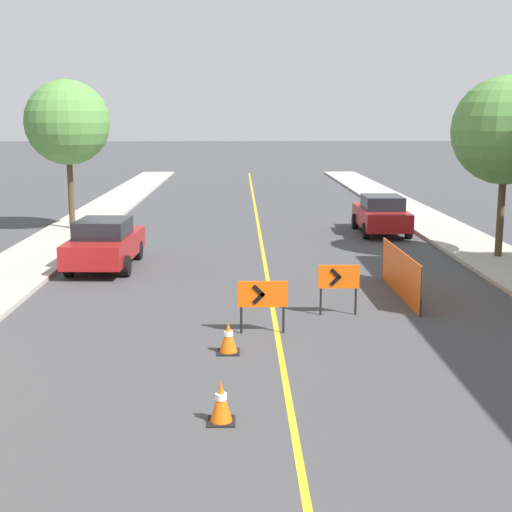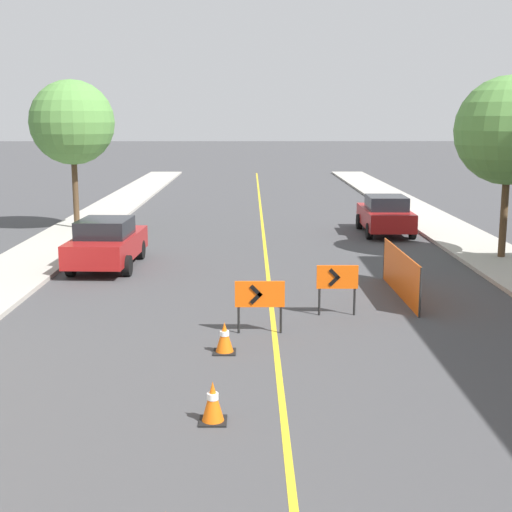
% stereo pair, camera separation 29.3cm
% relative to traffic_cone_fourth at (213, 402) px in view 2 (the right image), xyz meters
% --- Properties ---
extents(lane_stripe, '(0.12, 65.66, 0.01)m').
position_rel_traffic_cone_fourth_xyz_m(lane_stripe, '(1.13, 18.31, -0.33)').
color(lane_stripe, gold).
rests_on(lane_stripe, ground_plane).
extents(sidewalk_left, '(2.63, 65.66, 0.13)m').
position_rel_traffic_cone_fourth_xyz_m(sidewalk_left, '(-6.66, 18.31, -0.27)').
color(sidewalk_left, '#ADA89E').
rests_on(sidewalk_left, ground_plane).
extents(sidewalk_right, '(2.63, 65.66, 0.13)m').
position_rel_traffic_cone_fourth_xyz_m(sidewalk_right, '(8.91, 18.31, -0.27)').
color(sidewalk_right, '#ADA89E').
rests_on(sidewalk_right, ground_plane).
extents(traffic_cone_fourth, '(0.44, 0.44, 0.68)m').
position_rel_traffic_cone_fourth_xyz_m(traffic_cone_fourth, '(0.00, 0.00, 0.00)').
color(traffic_cone_fourth, black).
rests_on(traffic_cone_fourth, ground_plane).
extents(traffic_cone_fifth, '(0.46, 0.46, 0.65)m').
position_rel_traffic_cone_fourth_xyz_m(traffic_cone_fifth, '(0.06, 3.38, -0.02)').
color(traffic_cone_fifth, black).
rests_on(traffic_cone_fifth, ground_plane).
extents(arrow_barricade_primary, '(1.11, 0.08, 1.19)m').
position_rel_traffic_cone_fourth_xyz_m(arrow_barricade_primary, '(0.80, 4.73, 0.51)').
color(arrow_barricade_primary, '#EF560C').
rests_on(arrow_barricade_primary, ground_plane).
extents(arrow_barricade_secondary, '(1.00, 0.09, 1.24)m').
position_rel_traffic_cone_fourth_xyz_m(arrow_barricade_secondary, '(2.69, 6.18, 0.55)').
color(arrow_barricade_secondary, '#EF560C').
rests_on(arrow_barricade_secondary, ground_plane).
extents(safety_mesh_fence, '(0.13, 4.27, 1.23)m').
position_rel_traffic_cone_fourth_xyz_m(safety_mesh_fence, '(4.61, 8.04, 0.28)').
color(safety_mesh_fence, '#EF560C').
rests_on(safety_mesh_fence, ground_plane).
extents(parked_car_curb_near, '(2.00, 4.38, 1.59)m').
position_rel_traffic_cone_fourth_xyz_m(parked_car_curb_near, '(-4.00, 11.85, 0.47)').
color(parked_car_curb_near, maroon).
rests_on(parked_car_curb_near, ground_plane).
extents(parked_car_curb_mid, '(1.94, 4.33, 1.59)m').
position_rel_traffic_cone_fourth_xyz_m(parked_car_curb_mid, '(6.14, 18.46, 0.47)').
color(parked_car_curb_mid, maroon).
rests_on(parked_car_curb_mid, ground_plane).
extents(street_tree_left_near, '(3.49, 3.49, 6.15)m').
position_rel_traffic_cone_fourth_xyz_m(street_tree_left_near, '(-6.79, 19.49, 4.18)').
color(street_tree_left_near, '#4C3823').
rests_on(street_tree_left_near, sidewalk_left).
extents(street_tree_right_near, '(3.55, 3.55, 5.96)m').
position_rel_traffic_cone_fourth_xyz_m(street_tree_right_near, '(9.04, 12.92, 3.97)').
color(street_tree_right_near, '#4C3823').
rests_on(street_tree_right_near, sidewalk_right).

